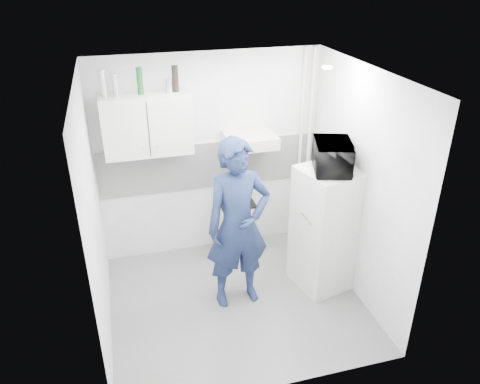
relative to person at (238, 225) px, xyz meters
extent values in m
plane|color=slate|center=(-0.04, -0.06, -0.98)|extent=(2.80, 2.80, 0.00)
plane|color=white|center=(-0.04, -0.06, 1.62)|extent=(2.80, 2.80, 0.00)
plane|color=white|center=(-0.04, 1.19, 0.32)|extent=(2.80, 0.00, 2.80)
plane|color=white|center=(-1.44, -0.06, 0.32)|extent=(0.00, 2.60, 2.60)
plane|color=white|center=(1.36, -0.06, 0.32)|extent=(0.00, 2.60, 2.60)
imported|color=#1A274B|center=(0.00, 0.00, 0.00)|extent=(0.75, 0.52, 1.96)
cube|color=beige|center=(0.22, 0.94, -0.61)|extent=(0.46, 0.46, 0.74)
cube|color=white|center=(1.06, 0.03, -0.24)|extent=(0.74, 0.74, 1.49)
cube|color=black|center=(0.22, 0.94, -0.23)|extent=(0.44, 0.44, 0.03)
cylinder|color=silver|center=(0.13, 0.97, -0.16)|extent=(0.19, 0.19, 0.10)
imported|color=black|center=(1.06, 0.03, 0.67)|extent=(0.66, 0.54, 0.32)
cylinder|color=silver|center=(-1.21, 1.01, 1.37)|extent=(0.07, 0.07, 0.29)
cylinder|color=silver|center=(-1.09, 1.01, 1.34)|extent=(0.06, 0.06, 0.24)
cylinder|color=#144C1E|center=(-0.83, 1.01, 1.37)|extent=(0.07, 0.07, 0.29)
cylinder|color=silver|center=(-0.51, 1.01, 1.30)|extent=(0.08, 0.08, 0.15)
cylinder|color=black|center=(-0.44, 1.01, 1.36)|extent=(0.07, 0.07, 0.29)
cube|color=white|center=(-0.79, 1.01, 0.87)|extent=(1.00, 0.35, 0.70)
cube|color=beige|center=(0.41, 0.94, 0.59)|extent=(0.60, 0.50, 0.14)
cube|color=white|center=(-0.04, 1.17, 0.22)|extent=(2.74, 0.03, 0.60)
cylinder|color=beige|center=(1.26, 1.11, 0.32)|extent=(0.05, 0.05, 2.60)
cylinder|color=beige|center=(1.14, 1.11, 0.32)|extent=(0.04, 0.04, 2.60)
cylinder|color=white|center=(0.96, 0.14, 1.59)|extent=(0.10, 0.10, 0.02)
camera|label=1|loc=(-1.12, -4.15, 2.58)|focal=35.00mm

